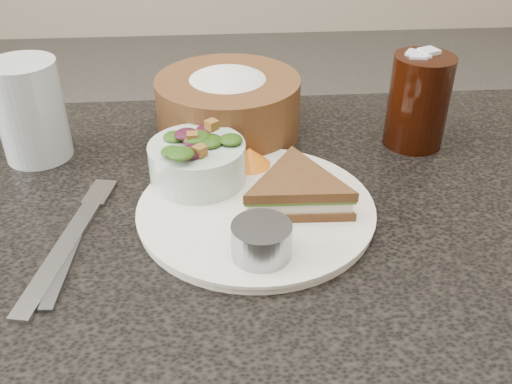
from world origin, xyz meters
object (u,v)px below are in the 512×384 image
object	(u,v)px
cola_glass	(419,97)
dinner_plate	(256,210)
bread_basket	(228,97)
salad_bowl	(197,156)
water_glass	(31,111)
dressing_ramekin	(261,241)
sandwich	(297,191)

from	to	relation	value
cola_glass	dinner_plate	bearing A→B (deg)	-146.01
cola_glass	bread_basket	bearing A→B (deg)	169.38
salad_bowl	cola_glass	distance (m)	0.31
bread_basket	water_glass	world-z (taller)	water_glass
dinner_plate	dressing_ramekin	size ratio (longest dim) A/B	4.37
dinner_plate	cola_glass	size ratio (longest dim) A/B	1.94
sandwich	dressing_ramekin	world-z (taller)	sandwich
sandwich	water_glass	world-z (taller)	water_glass
salad_bowl	dressing_ramekin	bearing A→B (deg)	-66.42
dressing_ramekin	bread_basket	world-z (taller)	bread_basket
sandwich	water_glass	distance (m)	0.36
cola_glass	water_glass	size ratio (longest dim) A/B	1.05
salad_bowl	bread_basket	xyz separation A→B (m)	(0.04, 0.14, 0.01)
dressing_ramekin	bread_basket	bearing A→B (deg)	94.47
salad_bowl	water_glass	world-z (taller)	water_glass
salad_bowl	bread_basket	world-z (taller)	bread_basket
water_glass	cola_glass	bearing A→B (deg)	-0.34
bread_basket	cola_glass	size ratio (longest dim) A/B	1.45
bread_basket	water_glass	bearing A→B (deg)	-170.10
sandwich	cola_glass	world-z (taller)	cola_glass
dressing_ramekin	cola_glass	world-z (taller)	cola_glass
dressing_ramekin	water_glass	world-z (taller)	water_glass
bread_basket	dressing_ramekin	bearing A→B (deg)	-85.53
salad_bowl	cola_glass	size ratio (longest dim) A/B	0.84
sandwich	salad_bowl	xyz separation A→B (m)	(-0.11, 0.06, 0.01)
sandwich	dressing_ramekin	bearing A→B (deg)	-117.16
bread_basket	cola_glass	distance (m)	0.25
dinner_plate	bread_basket	size ratio (longest dim) A/B	1.33
salad_bowl	dinner_plate	bearing A→B (deg)	-42.89
sandwich	water_glass	size ratio (longest dim) A/B	1.09
bread_basket	water_glass	size ratio (longest dim) A/B	1.53
dinner_plate	salad_bowl	distance (m)	0.10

